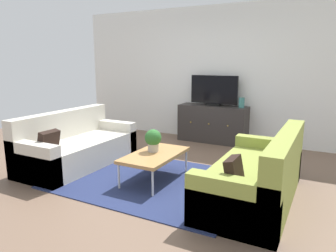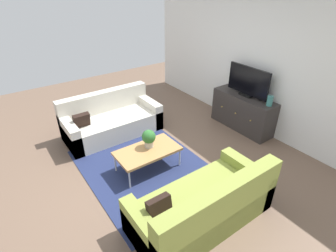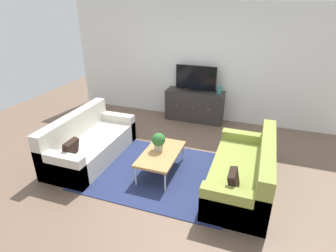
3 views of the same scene
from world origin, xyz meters
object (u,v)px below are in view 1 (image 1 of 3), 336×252
object	(u,v)px
couch_left_side	(75,147)
flat_screen_tv	(214,91)
potted_plant	(153,139)
tv_console	(213,124)
glass_vase	(242,103)
couch_right_side	(260,179)
coffee_table	(155,155)

from	to	relation	value
couch_left_side	flat_screen_tv	world-z (taller)	flat_screen_tv
couch_left_side	flat_screen_tv	size ratio (longest dim) A/B	1.98
couch_left_side	potted_plant	distance (m)	1.43
tv_console	glass_vase	size ratio (longest dim) A/B	7.14
tv_console	glass_vase	distance (m)	0.73
couch_left_side	couch_right_side	xyz separation A→B (m)	(2.88, 0.00, 0.00)
flat_screen_tv	glass_vase	xyz separation A→B (m)	(0.57, -0.02, -0.20)
flat_screen_tv	glass_vase	bearing A→B (deg)	-2.02
potted_plant	flat_screen_tv	bearing A→B (deg)	89.11
coffee_table	tv_console	world-z (taller)	tv_console
potted_plant	flat_screen_tv	size ratio (longest dim) A/B	0.32
potted_plant	flat_screen_tv	xyz separation A→B (m)	(0.04, 2.32, 0.48)
couch_left_side	flat_screen_tv	xyz separation A→B (m)	(1.43, 2.39, 0.76)
glass_vase	coffee_table	bearing A→B (deg)	-102.64
coffee_table	tv_console	size ratio (longest dim) A/B	0.76
couch_right_side	potted_plant	size ratio (longest dim) A/B	6.12
couch_left_side	tv_console	bearing A→B (deg)	58.87
couch_right_side	tv_console	xyz separation A→B (m)	(-1.45, 2.37, 0.09)
couch_right_side	couch_left_side	bearing A→B (deg)	180.00
coffee_table	couch_left_side	bearing A→B (deg)	179.84
couch_right_side	coffee_table	xyz separation A→B (m)	(-1.41, -0.00, 0.08)
couch_right_side	flat_screen_tv	xyz separation A→B (m)	(-1.45, 2.39, 0.76)
couch_left_side	potted_plant	size ratio (longest dim) A/B	6.12
tv_console	coffee_table	bearing A→B (deg)	-89.20
coffee_table	potted_plant	xyz separation A→B (m)	(-0.07, 0.08, 0.20)
flat_screen_tv	couch_right_side	bearing A→B (deg)	-58.87
glass_vase	potted_plant	bearing A→B (deg)	-104.67
couch_left_side	couch_right_side	bearing A→B (deg)	0.00
couch_right_side	coffee_table	bearing A→B (deg)	-179.83
couch_right_side	flat_screen_tv	bearing A→B (deg)	121.13
couch_left_side	flat_screen_tv	distance (m)	2.89
couch_right_side	potted_plant	bearing A→B (deg)	177.22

